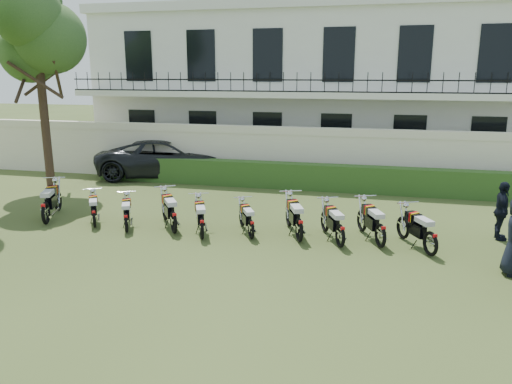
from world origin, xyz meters
TOP-DOWN VIEW (x-y plane):
  - ground at (0.00, 0.00)m, footprint 100.00×100.00m
  - perimeter_wall at (0.00, 8.00)m, footprint 30.00×0.35m
  - hedge at (1.00, 7.20)m, footprint 18.00×0.60m
  - building at (0.00, 13.96)m, footprint 20.40×9.60m
  - tree_west_near at (-8.96, 5.00)m, footprint 3.40×3.20m
  - motorcycle_0 at (-6.13, 0.78)m, footprint 0.96×2.01m
  - motorcycle_1 at (-4.58, 0.85)m, footprint 0.96×1.50m
  - motorcycle_2 at (-3.45, 0.65)m, footprint 0.87×1.59m
  - motorcycle_3 at (-2.12, 0.88)m, footprint 1.21×1.73m
  - motorcycle_4 at (-1.19, 0.60)m, footprint 0.88×1.74m
  - motorcycle_5 at (0.09, 0.94)m, footprint 0.88×1.55m
  - motorcycle_6 at (1.38, 1.01)m, footprint 0.92×1.94m
  - motorcycle_7 at (2.47, 0.84)m, footprint 0.90×1.80m
  - motorcycle_8 at (3.47, 1.07)m, footprint 0.91×1.88m
  - motorcycle_9 at (4.66, 0.76)m, footprint 0.99×1.79m
  - suv at (-5.47, 8.14)m, footprint 6.33×4.07m
  - officer_5 at (6.59, 2.58)m, footprint 0.44×0.95m

SIDE VIEW (x-z plane):
  - ground at x=0.00m, z-range 0.00..0.00m
  - motorcycle_5 at x=0.09m, z-range -0.04..0.89m
  - motorcycle_1 at x=-4.58m, z-range -0.04..0.90m
  - motorcycle_2 at x=-3.45m, z-range -0.04..0.91m
  - motorcycle_4 at x=-1.19m, z-range -0.04..0.98m
  - motorcycle_7 at x=2.47m, z-range -0.04..1.01m
  - motorcycle_9 at x=4.66m, z-range -0.04..1.02m
  - hedge at x=1.00m, z-range 0.00..1.00m
  - motorcycle_8 at x=3.47m, z-range -0.04..1.04m
  - motorcycle_3 at x=-2.12m, z-range -0.04..1.06m
  - motorcycle_6 at x=1.38m, z-range -0.04..1.07m
  - motorcycle_0 at x=-6.13m, z-range -0.04..1.11m
  - officer_5 at x=6.59m, z-range 0.00..1.60m
  - suv at x=-5.47m, z-range 0.00..1.62m
  - perimeter_wall at x=0.00m, z-range 0.02..2.32m
  - building at x=0.00m, z-range 0.01..7.41m
  - tree_west_near at x=-8.96m, z-range 1.94..9.84m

